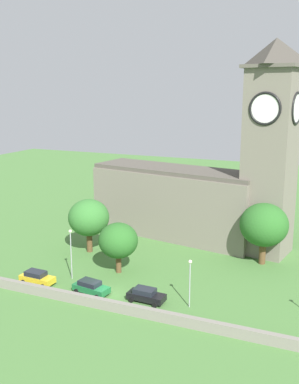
# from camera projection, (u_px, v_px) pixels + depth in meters

# --- Properties ---
(ground_plane) EXTENTS (200.00, 200.00, 0.00)m
(ground_plane) POSITION_uv_depth(u_px,v_px,m) (154.00, 256.00, 70.34)
(ground_plane) COLOR #477538
(church) EXTENTS (36.29, 14.51, 32.65)m
(church) POSITION_uv_depth(u_px,v_px,m) (203.00, 186.00, 75.89)
(church) COLOR slate
(church) RESTS_ON ground
(quay_barrier) EXTENTS (59.20, 0.70, 1.25)m
(quay_barrier) POSITION_uv_depth(u_px,v_px,m) (94.00, 302.00, 53.77)
(quay_barrier) COLOR gray
(quay_barrier) RESTS_ON ground
(car_yellow) EXTENTS (4.85, 2.37, 1.76)m
(car_yellow) POSITION_uv_depth(u_px,v_px,m) (37.00, 277.00, 60.09)
(car_yellow) COLOR gold
(car_yellow) RESTS_ON ground
(car_green) EXTENTS (5.00, 2.80, 1.68)m
(car_green) POSITION_uv_depth(u_px,v_px,m) (91.00, 287.00, 57.29)
(car_green) COLOR #1E6B38
(car_green) RESTS_ON ground
(car_black) EXTENTS (4.70, 2.36, 1.68)m
(car_black) POSITION_uv_depth(u_px,v_px,m) (146.00, 295.00, 55.05)
(car_black) COLOR black
(car_black) RESTS_ON ground
(streetlamp_west_mid) EXTENTS (0.44, 0.44, 7.02)m
(streetlamp_west_mid) POSITION_uv_depth(u_px,v_px,m) (71.00, 246.00, 60.89)
(streetlamp_west_mid) COLOR #9EA0A5
(streetlamp_west_mid) RESTS_ON ground
(streetlamp_central) EXTENTS (0.44, 0.44, 5.95)m
(streetlamp_central) POSITION_uv_depth(u_px,v_px,m) (190.00, 275.00, 52.97)
(streetlamp_central) COLOR #9EA0A5
(streetlamp_central) RESTS_ON ground
(tree_riverside_east) EXTENTS (6.46, 6.46, 8.57)m
(tree_riverside_east) POSITION_uv_depth(u_px,v_px,m) (89.00, 218.00, 71.08)
(tree_riverside_east) COLOR brown
(tree_riverside_east) RESTS_ON ground
(tree_by_tower) EXTENTS (7.08, 7.08, 9.22)m
(tree_by_tower) POSITION_uv_depth(u_px,v_px,m) (264.00, 225.00, 66.01)
(tree_by_tower) COLOR brown
(tree_by_tower) RESTS_ON ground
(tree_riverside_west) EXTENTS (5.55, 5.55, 7.24)m
(tree_riverside_west) POSITION_uv_depth(u_px,v_px,m) (118.00, 241.00, 63.09)
(tree_riverside_west) COLOR brown
(tree_riverside_west) RESTS_ON ground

